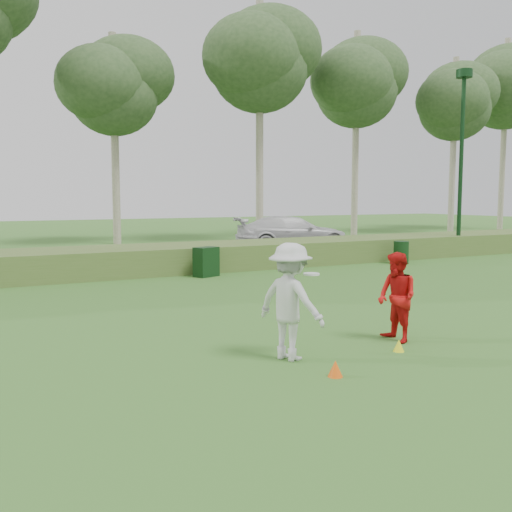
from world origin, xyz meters
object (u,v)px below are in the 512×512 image
trash_bin (401,252)px  utility_cabinet (206,262)px  player_red (397,297)px  car_right (293,233)px  cone_orange (335,369)px  cone_yellow (399,346)px  lamp_post (462,130)px  player_white (290,301)px

trash_bin → utility_cabinet: bearing=178.5°
player_red → car_right: size_ratio=0.29×
cone_orange → utility_cabinet: (2.45, 10.70, 0.37)m
cone_orange → cone_yellow: (1.77, 0.62, -0.02)m
utility_cabinet → car_right: car_right is taller
utility_cabinet → trash_bin: (8.26, -0.21, -0.05)m
lamp_post → cone_orange: size_ratio=33.35×
lamp_post → cone_orange: 19.91m
lamp_post → player_white: 19.15m
player_white → cone_yellow: player_white is taller
car_right → cone_orange: bearing=165.4°
trash_bin → car_right: bearing=97.5°
player_red → trash_bin: player_red is taller
lamp_post → utility_cabinet: size_ratio=8.34×
trash_bin → cone_orange: bearing=-135.6°
player_red → utility_cabinet: size_ratio=1.67×
player_white → cone_yellow: (1.88, -0.49, -0.85)m
player_white → car_right: size_ratio=0.34×
player_red → cone_orange: player_red is taller
cone_yellow → car_right: 18.50m
player_white → cone_orange: bearing=163.0°
cone_yellow → trash_bin: size_ratio=0.24×
player_red → utility_cabinet: player_red is taller
cone_yellow → utility_cabinet: utility_cabinet is taller
player_red → cone_yellow: 1.00m
player_white → lamp_post: bearing=-77.8°
player_red → trash_bin: (8.52, 9.32, -0.38)m
cone_yellow → car_right: size_ratio=0.04×
player_red → trash_bin: 12.63m
cone_orange → trash_bin: bearing=44.4°
cone_yellow → trash_bin: bearing=47.8°
utility_cabinet → lamp_post: bearing=-16.7°
cone_yellow → car_right: (8.05, 16.64, 0.77)m
trash_bin → car_right: car_right is taller
cone_orange → player_red: bearing=28.0°
player_red → cone_orange: size_ratio=6.69×
lamp_post → utility_cabinet: 13.73m
car_right → cone_yellow: bearing=169.3°
lamp_post → trash_bin: 6.91m
lamp_post → cone_yellow: size_ratio=39.11×
player_red → trash_bin: size_ratio=1.84×
cone_yellow → utility_cabinet: bearing=86.1°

